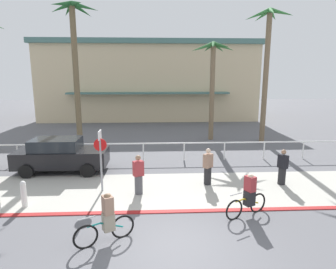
{
  "coord_description": "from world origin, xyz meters",
  "views": [
    {
      "loc": [
        -0.56,
        -7.33,
        4.74
      ],
      "look_at": [
        0.11,
        6.0,
        2.01
      ],
      "focal_mm": 31.25,
      "sensor_mm": 36.0,
      "label": 1
    }
  ],
  "objects_px": {
    "palm_tree_2": "(212,68)",
    "cyclist_yellow_1": "(248,196)",
    "car_black_1": "(61,155)",
    "pedestrian_1": "(138,176)",
    "palm_tree_3": "(268,47)",
    "cyclist_teal_0": "(107,219)",
    "pedestrian_2": "(208,168)",
    "pedestrian_0": "(282,169)",
    "bollard_3": "(24,194)",
    "palm_tree_1": "(75,46)",
    "stop_sign_bike_lane": "(101,152)"
  },
  "relations": [
    {
      "from": "palm_tree_2",
      "to": "cyclist_yellow_1",
      "type": "relative_size",
      "value": 4.29
    },
    {
      "from": "car_black_1",
      "to": "pedestrian_1",
      "type": "bearing_deg",
      "value": -37.1
    },
    {
      "from": "palm_tree_3",
      "to": "cyclist_teal_0",
      "type": "distance_m",
      "value": 16.51
    },
    {
      "from": "pedestrian_2",
      "to": "pedestrian_1",
      "type": "bearing_deg",
      "value": -163.04
    },
    {
      "from": "pedestrian_0",
      "to": "cyclist_teal_0",
      "type": "bearing_deg",
      "value": -149.2
    },
    {
      "from": "car_black_1",
      "to": "pedestrian_1",
      "type": "xyz_separation_m",
      "value": [
        3.97,
        -3.0,
        -0.12
      ]
    },
    {
      "from": "bollard_3",
      "to": "palm_tree_1",
      "type": "relative_size",
      "value": 0.11
    },
    {
      "from": "palm_tree_1",
      "to": "pedestrian_2",
      "type": "distance_m",
      "value": 11.39
    },
    {
      "from": "pedestrian_0",
      "to": "pedestrian_2",
      "type": "distance_m",
      "value": 3.25
    },
    {
      "from": "palm_tree_3",
      "to": "pedestrian_1",
      "type": "relative_size",
      "value": 5.59
    },
    {
      "from": "palm_tree_3",
      "to": "pedestrian_2",
      "type": "relative_size",
      "value": 5.57
    },
    {
      "from": "car_black_1",
      "to": "pedestrian_1",
      "type": "distance_m",
      "value": 4.97
    },
    {
      "from": "pedestrian_0",
      "to": "bollard_3",
      "type": "bearing_deg",
      "value": -170.53
    },
    {
      "from": "palm_tree_2",
      "to": "car_black_1",
      "type": "height_order",
      "value": "palm_tree_2"
    },
    {
      "from": "palm_tree_2",
      "to": "pedestrian_0",
      "type": "bearing_deg",
      "value": -81.85
    },
    {
      "from": "palm_tree_3",
      "to": "bollard_3",
      "type": "bearing_deg",
      "value": -141.32
    },
    {
      "from": "palm_tree_2",
      "to": "pedestrian_0",
      "type": "distance_m",
      "value": 10.48
    },
    {
      "from": "palm_tree_2",
      "to": "pedestrian_1",
      "type": "bearing_deg",
      "value": -115.8
    },
    {
      "from": "bollard_3",
      "to": "palm_tree_2",
      "type": "xyz_separation_m",
      "value": [
        8.98,
        11.08,
        4.74
      ]
    },
    {
      "from": "bollard_3",
      "to": "cyclist_yellow_1",
      "type": "height_order",
      "value": "cyclist_yellow_1"
    },
    {
      "from": "cyclist_yellow_1",
      "to": "pedestrian_2",
      "type": "xyz_separation_m",
      "value": [
        -0.86,
        2.9,
        0.06
      ]
    },
    {
      "from": "cyclist_yellow_1",
      "to": "palm_tree_1",
      "type": "bearing_deg",
      "value": 129.41
    },
    {
      "from": "stop_sign_bike_lane",
      "to": "pedestrian_2",
      "type": "relative_size",
      "value": 1.57
    },
    {
      "from": "palm_tree_1",
      "to": "car_black_1",
      "type": "distance_m",
      "value": 7.31
    },
    {
      "from": "bollard_3",
      "to": "palm_tree_1",
      "type": "xyz_separation_m",
      "value": [
        -0.05,
        8.71,
        5.93
      ]
    },
    {
      "from": "stop_sign_bike_lane",
      "to": "bollard_3",
      "type": "relative_size",
      "value": 2.56
    },
    {
      "from": "palm_tree_3",
      "to": "cyclist_yellow_1",
      "type": "bearing_deg",
      "value": -112.47
    },
    {
      "from": "car_black_1",
      "to": "pedestrian_1",
      "type": "height_order",
      "value": "car_black_1"
    },
    {
      "from": "bollard_3",
      "to": "cyclist_teal_0",
      "type": "height_order",
      "value": "cyclist_teal_0"
    },
    {
      "from": "palm_tree_1",
      "to": "palm_tree_2",
      "type": "distance_m",
      "value": 9.42
    },
    {
      "from": "cyclist_teal_0",
      "to": "pedestrian_1",
      "type": "distance_m",
      "value": 3.49
    },
    {
      "from": "stop_sign_bike_lane",
      "to": "car_black_1",
      "type": "xyz_separation_m",
      "value": [
        -2.44,
        2.62,
        -0.81
      ]
    },
    {
      "from": "pedestrian_0",
      "to": "palm_tree_1",
      "type": "bearing_deg",
      "value": 146.05
    },
    {
      "from": "palm_tree_2",
      "to": "pedestrian_0",
      "type": "xyz_separation_m",
      "value": [
        1.34,
        -9.36,
        -4.53
      ]
    },
    {
      "from": "cyclist_teal_0",
      "to": "pedestrian_1",
      "type": "height_order",
      "value": "pedestrian_1"
    },
    {
      "from": "bollard_3",
      "to": "palm_tree_1",
      "type": "height_order",
      "value": "palm_tree_1"
    },
    {
      "from": "stop_sign_bike_lane",
      "to": "car_black_1",
      "type": "height_order",
      "value": "stop_sign_bike_lane"
    },
    {
      "from": "palm_tree_2",
      "to": "pedestrian_2",
      "type": "bearing_deg",
      "value": -101.74
    },
    {
      "from": "car_black_1",
      "to": "bollard_3",
      "type": "bearing_deg",
      "value": -91.98
    },
    {
      "from": "palm_tree_2",
      "to": "pedestrian_2",
      "type": "relative_size",
      "value": 4.31
    },
    {
      "from": "bollard_3",
      "to": "palm_tree_1",
      "type": "bearing_deg",
      "value": 90.35
    },
    {
      "from": "cyclist_yellow_1",
      "to": "palm_tree_2",
      "type": "bearing_deg",
      "value": 85.04
    },
    {
      "from": "pedestrian_2",
      "to": "pedestrian_0",
      "type": "bearing_deg",
      "value": -3.01
    },
    {
      "from": "cyclist_yellow_1",
      "to": "pedestrian_2",
      "type": "distance_m",
      "value": 3.03
    },
    {
      "from": "palm_tree_3",
      "to": "cyclist_teal_0",
      "type": "relative_size",
      "value": 5.56
    },
    {
      "from": "stop_sign_bike_lane",
      "to": "bollard_3",
      "type": "height_order",
      "value": "stop_sign_bike_lane"
    },
    {
      "from": "car_black_1",
      "to": "pedestrian_0",
      "type": "height_order",
      "value": "car_black_1"
    },
    {
      "from": "palm_tree_2",
      "to": "palm_tree_3",
      "type": "xyz_separation_m",
      "value": [
        3.5,
        -1.08,
        1.35
      ]
    },
    {
      "from": "cyclist_teal_0",
      "to": "palm_tree_2",
      "type": "bearing_deg",
      "value": 67.42
    },
    {
      "from": "palm_tree_1",
      "to": "cyclist_teal_0",
      "type": "relative_size",
      "value": 5.55
    }
  ]
}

